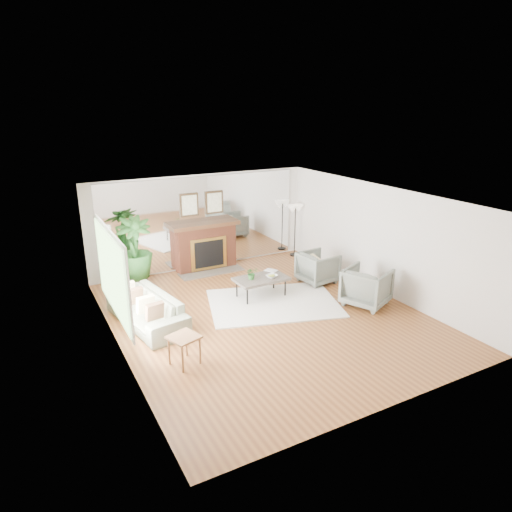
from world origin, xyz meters
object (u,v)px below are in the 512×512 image
armchair_front (367,287)px  side_table (184,341)px  fireplace (206,245)px  floor_lamp (295,213)px  armchair_back (318,267)px  sofa (146,310)px  coffee_table (261,279)px  potted_ficus (134,251)px

armchair_front → side_table: 4.38m
fireplace → floor_lamp: fireplace is taller
fireplace → armchair_back: bearing=-47.1°
sofa → side_table: 1.78m
coffee_table → potted_ficus: bearing=140.5°
armchair_front → floor_lamp: (0.49, 3.64, 0.86)m
armchair_back → side_table: size_ratio=1.45×
fireplace → coffee_table: bearing=-81.1°
potted_ficus → sofa: bearing=-99.0°
fireplace → sofa: 3.38m
side_table → potted_ficus: potted_ficus is taller
side_table → potted_ficus: 3.84m
sofa → armchair_front: bearing=63.5°
coffee_table → armchair_front: bearing=-38.1°
armchair_front → side_table: (-4.36, -0.42, 0.02)m
armchair_back → armchair_front: (0.16, -1.59, 0.03)m
fireplace → side_table: bearing=-116.9°
armchair_back → potted_ficus: 4.45m
potted_ficus → floor_lamp: bearing=3.2°
coffee_table → potted_ficus: (-2.35, 1.94, 0.49)m
fireplace → armchair_front: bearing=-59.8°
armchair_back → coffee_table: bearing=90.1°
floor_lamp → fireplace: bearing=176.6°
coffee_table → sofa: size_ratio=0.56×
potted_ficus → floor_lamp: 4.70m
side_table → floor_lamp: size_ratio=0.39×
coffee_table → side_table: size_ratio=2.07×
fireplace → potted_ficus: size_ratio=1.18×
sofa → floor_lamp: bearing=104.7°
coffee_table → potted_ficus: 3.08m
sofa → armchair_back: size_ratio=2.55×
sofa → potted_ficus: potted_ficus is taller
armchair_front → floor_lamp: bearing=-31.6°
armchair_front → floor_lamp: size_ratio=0.61×
fireplace → armchair_front: fireplace is taller
sofa → floor_lamp: 5.58m
sofa → potted_ficus: 2.14m
side_table → coffee_table: bearing=36.5°
fireplace → coffee_table: size_ratio=1.70×
fireplace → side_table: 4.74m
floor_lamp → coffee_table: bearing=-136.6°
sofa → potted_ficus: (0.32, 2.03, 0.61)m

